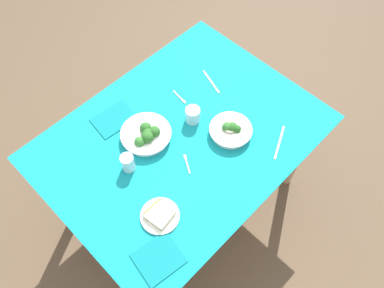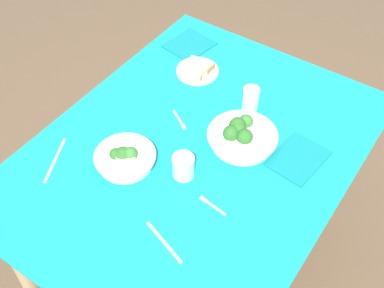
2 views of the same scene
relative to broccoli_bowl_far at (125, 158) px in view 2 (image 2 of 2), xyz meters
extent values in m
plane|color=brown|center=(0.19, -0.17, -0.80)|extent=(6.00, 6.00, 0.00)
cube|color=teal|center=(0.19, -0.17, -0.03)|extent=(1.43, 1.08, 0.01)
cube|color=tan|center=(0.19, -0.17, -0.05)|extent=(1.38, 1.05, 0.02)
cylinder|color=tan|center=(0.79, -0.59, -0.43)|extent=(0.07, 0.07, 0.74)
cylinder|color=tan|center=(-0.40, 0.26, -0.43)|extent=(0.07, 0.07, 0.74)
cylinder|color=tan|center=(0.79, 0.26, -0.43)|extent=(0.07, 0.07, 0.74)
cylinder|color=silver|center=(0.00, 0.00, -0.01)|extent=(0.20, 0.20, 0.04)
cylinder|color=silver|center=(0.00, 0.00, 0.01)|extent=(0.22, 0.22, 0.01)
sphere|color=#33702D|center=(0.01, -0.02, 0.02)|extent=(0.05, 0.05, 0.05)
sphere|color=#286023|center=(-0.01, 0.00, 0.02)|extent=(0.06, 0.06, 0.06)
sphere|color=#286023|center=(-0.02, 0.03, 0.02)|extent=(0.04, 0.04, 0.04)
cylinder|color=beige|center=(0.00, -0.01, 0.02)|extent=(0.07, 0.07, 0.01)
cylinder|color=white|center=(0.33, -0.30, -0.01)|extent=(0.24, 0.24, 0.04)
cylinder|color=white|center=(0.33, -0.30, 0.01)|extent=(0.26, 0.26, 0.01)
sphere|color=#33702D|center=(0.39, -0.27, 0.02)|extent=(0.06, 0.06, 0.06)
sphere|color=#286023|center=(0.30, -0.26, 0.03)|extent=(0.06, 0.06, 0.06)
sphere|color=#286023|center=(0.34, -0.26, 0.03)|extent=(0.06, 0.06, 0.06)
sphere|color=#286023|center=(0.31, -0.31, 0.03)|extent=(0.06, 0.06, 0.06)
sphere|color=#286023|center=(0.33, -0.27, 0.02)|extent=(0.07, 0.07, 0.07)
cylinder|color=silver|center=(0.57, 0.07, -0.02)|extent=(0.18, 0.18, 0.01)
cube|color=beige|center=(0.57, 0.07, 0.00)|extent=(0.12, 0.12, 0.02)
cube|color=#9E703D|center=(0.57, 0.02, 0.00)|extent=(0.11, 0.01, 0.03)
cylinder|color=silver|center=(0.51, -0.22, 0.02)|extent=(0.07, 0.07, 0.10)
cylinder|color=silver|center=(0.08, -0.20, 0.02)|extent=(0.08, 0.08, 0.09)
cube|color=#B7B7BC|center=(0.30, -0.02, -0.03)|extent=(0.05, 0.08, 0.00)
cube|color=#B7B7BC|center=(0.27, -0.07, -0.03)|extent=(0.03, 0.03, 0.00)
cube|color=#B7B7BC|center=(0.02, -0.38, -0.03)|extent=(0.02, 0.08, 0.00)
cube|color=#B7B7BC|center=(0.02, -0.32, -0.03)|extent=(0.02, 0.03, 0.00)
cube|color=#B7B7BC|center=(-0.19, -0.31, -0.03)|extent=(0.07, 0.18, 0.00)
cube|color=#B7B7BC|center=(-0.14, 0.22, -0.03)|extent=(0.20, 0.10, 0.00)
cube|color=#0F777D|center=(0.37, -0.51, -0.03)|extent=(0.23, 0.18, 0.01)
cube|color=#0F777D|center=(0.71, 0.21, -0.03)|extent=(0.22, 0.20, 0.01)
camera|label=1|loc=(0.93, 0.64, 1.68)|focal=36.18mm
camera|label=2|loc=(-0.83, -0.86, 1.36)|focal=46.89mm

